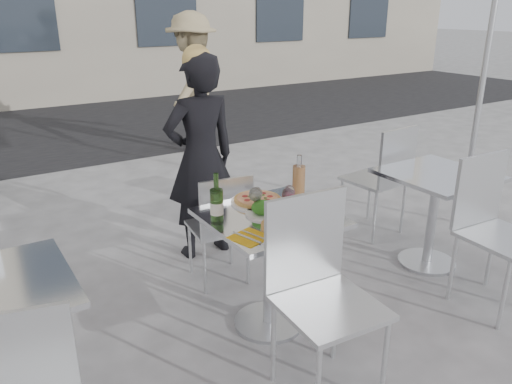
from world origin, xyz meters
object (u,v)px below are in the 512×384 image
chair_near (318,280)px  side_chair_rfar (384,172)px  woman_diner (201,158)px  sugar_shaker (289,195)px  chair_far (222,221)px  pedestrian_b (193,84)px  wineglass_red_b (289,193)px  napkin_left (250,237)px  main_table (269,248)px  side_chair_rnear (491,219)px  pizza_far (257,200)px  wineglass_red_a (288,195)px  carafe (299,182)px  side_table_right (435,199)px  pizza_near (288,226)px  wine_bottle (217,204)px  wineglass_white_b (257,195)px  napkin_right (321,214)px  wineglass_white_a (255,195)px  salad_plate (264,209)px

chair_near → side_chair_rfar: bearing=38.4°
woman_diner → sugar_shaker: (0.10, -1.03, 0.00)m
chair_far → pedestrian_b: size_ratio=0.45×
wineglass_red_b → napkin_left: (-0.40, -0.20, -0.11)m
chair_far → chair_near: size_ratio=0.82×
main_table → side_chair_rnear: side_chair_rnear is taller
woman_diner → pizza_far: bearing=86.8°
wineglass_red_a → napkin_left: (-0.37, -0.18, -0.11)m
main_table → carafe: carafe is taller
side_table_right → pizza_far: 1.48m
chair_far → pizza_near: bearing=97.6°
pedestrian_b → wine_bottle: 4.24m
side_chair_rnear → wineglass_white_b: (-1.43, 0.62, 0.26)m
side_table_right → napkin_right: (-1.23, -0.14, 0.21)m
wineglass_white_b → wineglass_red_a: same height
wineglass_red_a → wineglass_red_b: 0.04m
main_table → side_chair_rfar: 1.67m
main_table → chair_near: bearing=-97.7°
wineglass_red_b → napkin_right: wineglass_red_b is taller
chair_far → woman_diner: (0.12, 0.54, 0.30)m
wineglass_white_a → wineglass_red_b: same height
pedestrian_b → wineglass_red_b: pedestrian_b is taller
chair_near → salad_plate: bearing=88.6°
pizza_far → salad_plate: salad_plate is taller
woman_diner → carafe: bearing=101.4°
salad_plate → wineglass_red_b: (0.17, -0.02, 0.07)m
chair_far → side_chair_rnear: size_ratio=0.84×
main_table → chair_near: chair_near is taller
pizza_near → wineglass_white_a: wineglass_white_a is taller
chair_far → pedestrian_b: 3.67m
wine_bottle → side_chair_rfar: bearing=15.1°
napkin_left → wineglass_red_a: bearing=9.7°
side_chair_rnear → pizza_near: side_chair_rnear is taller
wine_bottle → woman_diner: bearing=68.2°
carafe → wineglass_white_b: size_ratio=1.84×
woman_diner → wineglass_white_b: 1.05m
pedestrian_b → pizza_near: 4.38m
side_chair_rfar → napkin_left: (-1.82, -0.77, 0.17)m
side_chair_rfar → side_chair_rnear: size_ratio=0.98×
pizza_near → wineglass_red_a: wineglass_red_a is taller
wineglass_white_a → side_chair_rfar: bearing=17.0°
napkin_left → pedestrian_b: bearing=52.5°
wineglass_white_a → wineglass_red_a: same height
wineglass_red_b → pedestrian_b: bearing=72.3°
side_chair_rnear → pizza_far: side_chair_rnear is taller
chair_near → woman_diner: size_ratio=0.64×
side_table_right → woman_diner: bearing=141.0°
main_table → side_table_right: (1.50, 0.00, 0.00)m
side_chair_rfar → carafe: (-1.26, -0.45, 0.29)m
main_table → side_chair_rfar: (1.57, 0.58, 0.04)m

